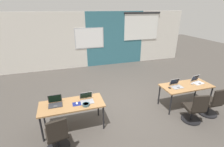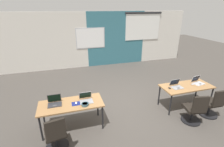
# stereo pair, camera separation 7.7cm
# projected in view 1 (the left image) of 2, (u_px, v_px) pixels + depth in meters

# --- Properties ---
(ground_plane) EXTENTS (24.00, 24.00, 0.00)m
(ground_plane) POSITION_uv_depth(u_px,v_px,m) (126.00, 104.00, 5.42)
(ground_plane) COLOR #47423D
(back_wall_assembly) EXTENTS (10.00, 0.27, 2.80)m
(back_wall_assembly) POSITION_uv_depth(u_px,v_px,m) (98.00, 39.00, 8.61)
(back_wall_assembly) COLOR silver
(back_wall_assembly) RESTS_ON ground
(desk_near_left) EXTENTS (1.60, 0.70, 0.72)m
(desk_near_left) POSITION_uv_depth(u_px,v_px,m) (72.00, 106.00, 4.15)
(desk_near_left) COLOR #A37547
(desk_near_left) RESTS_ON ground
(desk_near_right) EXTENTS (1.60, 0.70, 0.72)m
(desk_near_right) POSITION_uv_depth(u_px,v_px,m) (186.00, 87.00, 5.13)
(desk_near_right) COLOR #A37547
(desk_near_right) RESTS_ON ground
(laptop_near_left_end) EXTENTS (0.33, 0.27, 0.24)m
(laptop_near_left_end) POSITION_uv_depth(u_px,v_px,m) (55.00, 103.00, 4.08)
(laptop_near_left_end) COLOR #333338
(laptop_near_left_end) RESTS_ON desk_near_left
(chair_near_left_end) EXTENTS (0.52, 0.57, 0.92)m
(chair_near_left_end) POSITION_uv_depth(u_px,v_px,m) (57.00, 137.00, 3.54)
(chair_near_left_end) COLOR black
(chair_near_left_end) RESTS_ON ground
(laptop_near_right_end) EXTENTS (0.37, 0.34, 0.23)m
(laptop_near_right_end) POSITION_uv_depth(u_px,v_px,m) (197.00, 81.00, 5.26)
(laptop_near_right_end) COLOR silver
(laptop_near_right_end) RESTS_ON desk_near_right
(mouse_near_right_end) EXTENTS (0.07, 0.11, 0.03)m
(mouse_near_right_end) POSITION_uv_depth(u_px,v_px,m) (192.00, 84.00, 5.16)
(mouse_near_right_end) COLOR #B2B2B7
(mouse_near_right_end) RESTS_ON desk_near_right
(chair_near_right_end) EXTENTS (0.52, 0.55, 0.92)m
(chair_near_right_end) POSITION_uv_depth(u_px,v_px,m) (212.00, 104.00, 4.74)
(chair_near_right_end) COLOR black
(chair_near_right_end) RESTS_ON ground
(laptop_near_right_inner) EXTENTS (0.34, 0.31, 0.23)m
(laptop_near_right_inner) POSITION_uv_depth(u_px,v_px,m) (176.00, 85.00, 5.00)
(laptop_near_right_inner) COLOR #9E9EA3
(laptop_near_right_inner) RESTS_ON desk_near_right
(mouse_near_right_inner) EXTENTS (0.07, 0.11, 0.03)m
(mouse_near_right_inner) POSITION_uv_depth(u_px,v_px,m) (170.00, 88.00, 4.91)
(mouse_near_right_inner) COLOR black
(mouse_near_right_inner) RESTS_ON desk_near_right
(chair_near_right_inner) EXTENTS (0.52, 0.57, 0.92)m
(chair_near_right_inner) POSITION_uv_depth(u_px,v_px,m) (194.00, 110.00, 4.46)
(chair_near_right_inner) COLOR black
(chair_near_right_inner) RESTS_ON ground
(laptop_near_left_inner) EXTENTS (0.33, 0.31, 0.23)m
(laptop_near_left_inner) POSITION_uv_depth(u_px,v_px,m) (87.00, 99.00, 4.23)
(laptop_near_left_inner) COLOR #9E9EA3
(laptop_near_left_inner) RESTS_ON desk_near_left
(mousepad_near_left_inner) EXTENTS (0.22, 0.19, 0.00)m
(mousepad_near_left_inner) POSITION_uv_depth(u_px,v_px,m) (77.00, 104.00, 4.12)
(mousepad_near_left_inner) COLOR navy
(mousepad_near_left_inner) RESTS_ON desk_near_left
(mouse_near_left_inner) EXTENTS (0.06, 0.10, 0.03)m
(mouse_near_left_inner) POSITION_uv_depth(u_px,v_px,m) (77.00, 103.00, 4.11)
(mouse_near_left_inner) COLOR silver
(mouse_near_left_inner) RESTS_ON mousepad_near_left_inner
(snack_bowl) EXTENTS (0.18, 0.18, 0.06)m
(snack_bowl) POSITION_uv_depth(u_px,v_px,m) (86.00, 104.00, 4.04)
(snack_bowl) COLOR #3D6070
(snack_bowl) RESTS_ON desk_near_left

